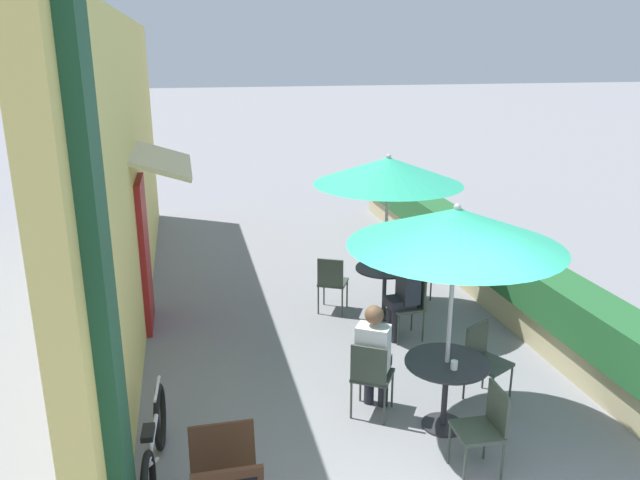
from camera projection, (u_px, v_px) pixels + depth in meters
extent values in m
cube|color=#E0CC6B|center=(129.00, 172.00, 8.79)|extent=(0.24, 11.15, 4.20)
cube|color=#19472D|center=(104.00, 309.00, 4.19)|extent=(0.12, 0.56, 4.20)
cube|color=maroon|center=(145.00, 254.00, 8.62)|extent=(0.08, 0.96, 2.10)
cube|color=beige|center=(161.00, 160.00, 8.30)|extent=(0.78, 1.80, 0.30)
cube|color=tan|center=(470.00, 271.00, 10.34)|extent=(0.44, 10.15, 0.45)
cube|color=#235B2D|center=(472.00, 242.00, 10.19)|extent=(0.60, 9.64, 0.56)
cylinder|color=#28282D|center=(443.00, 425.00, 6.50)|extent=(0.44, 0.44, 0.02)
cylinder|color=#28282D|center=(445.00, 394.00, 6.40)|extent=(0.06, 0.06, 0.73)
cylinder|color=#28282D|center=(447.00, 363.00, 6.29)|extent=(0.85, 0.85, 0.02)
cylinder|color=#B7B7BC|center=(449.00, 325.00, 6.17)|extent=(0.04, 0.04, 2.30)
cone|color=#2DAD84|center=(456.00, 227.00, 5.87)|extent=(2.07, 2.07, 0.37)
sphere|color=#B7B7BC|center=(457.00, 207.00, 5.81)|extent=(0.07, 0.07, 0.07)
cube|color=#384238|center=(373.00, 375.00, 6.62)|extent=(0.55, 0.55, 0.04)
cube|color=#384238|center=(369.00, 366.00, 6.39)|extent=(0.34, 0.22, 0.42)
cylinder|color=#384238|center=(392.00, 389.00, 6.79)|extent=(0.02, 0.02, 0.45)
cylinder|color=#384238|center=(360.00, 383.00, 6.90)|extent=(0.02, 0.02, 0.45)
cylinder|color=#384238|center=(384.00, 406.00, 6.46)|extent=(0.02, 0.02, 0.45)
cylinder|color=#384238|center=(351.00, 400.00, 6.58)|extent=(0.02, 0.02, 0.45)
cylinder|color=#23232D|center=(383.00, 386.00, 6.82)|extent=(0.11, 0.11, 0.47)
cylinder|color=#23232D|center=(369.00, 384.00, 6.87)|extent=(0.11, 0.11, 0.47)
cube|color=#23232D|center=(375.00, 365.00, 6.67)|extent=(0.44, 0.46, 0.12)
cube|color=white|center=(373.00, 348.00, 6.50)|extent=(0.40, 0.37, 0.50)
sphere|color=brown|center=(374.00, 315.00, 6.41)|extent=(0.20, 0.20, 0.20)
cube|color=#384238|center=(477.00, 431.00, 5.66)|extent=(0.41, 0.41, 0.04)
cube|color=#384238|center=(498.00, 409.00, 5.63)|extent=(0.04, 0.38, 0.42)
cylinder|color=#384238|center=(449.00, 443.00, 5.86)|extent=(0.02, 0.02, 0.45)
cylinder|color=#384238|center=(465.00, 467.00, 5.52)|extent=(0.02, 0.02, 0.45)
cylinder|color=#384238|center=(485.00, 438.00, 5.92)|extent=(0.02, 0.02, 0.45)
cylinder|color=#384238|center=(502.00, 462.00, 5.59)|extent=(0.02, 0.02, 0.45)
cube|color=#384238|center=(489.00, 364.00, 6.85)|extent=(0.54, 0.54, 0.04)
cube|color=#384238|center=(477.00, 341.00, 6.93)|extent=(0.35, 0.21, 0.42)
cylinder|color=#384238|center=(492.00, 394.00, 6.68)|extent=(0.02, 0.02, 0.45)
cylinder|color=#384238|center=(511.00, 383.00, 6.90)|extent=(0.02, 0.02, 0.45)
cylinder|color=#384238|center=(464.00, 381.00, 6.94)|extent=(0.02, 0.02, 0.45)
cylinder|color=#384238|center=(484.00, 371.00, 7.16)|extent=(0.02, 0.02, 0.45)
cylinder|color=white|center=(454.00, 365.00, 6.13)|extent=(0.07, 0.07, 0.09)
cylinder|color=#28282D|center=(383.00, 314.00, 9.19)|extent=(0.44, 0.44, 0.02)
cylinder|color=#28282D|center=(384.00, 292.00, 9.08)|extent=(0.06, 0.06, 0.73)
cylinder|color=#28282D|center=(385.00, 268.00, 8.97)|extent=(0.85, 0.85, 0.02)
cylinder|color=#B7B7BC|center=(386.00, 241.00, 8.85)|extent=(0.04, 0.04, 2.30)
cone|color=#2DAD84|center=(388.00, 171.00, 8.55)|extent=(2.07, 2.07, 0.37)
sphere|color=#B7B7BC|center=(389.00, 157.00, 8.49)|extent=(0.07, 0.07, 0.07)
cube|color=#384238|center=(406.00, 307.00, 8.36)|extent=(0.43, 0.43, 0.04)
cube|color=#384238|center=(419.00, 291.00, 8.34)|extent=(0.06, 0.38, 0.42)
cylinder|color=#384238|center=(388.00, 319.00, 8.54)|extent=(0.02, 0.02, 0.45)
cylinder|color=#384238|center=(398.00, 329.00, 8.21)|extent=(0.02, 0.02, 0.45)
cylinder|color=#384238|center=(412.00, 315.00, 8.64)|extent=(0.02, 0.02, 0.45)
cylinder|color=#384238|center=(423.00, 326.00, 8.31)|extent=(0.02, 0.02, 0.45)
cylinder|color=#23232D|center=(391.00, 321.00, 8.44)|extent=(0.11, 0.11, 0.47)
cylinder|color=#23232D|center=(395.00, 326.00, 8.30)|extent=(0.11, 0.11, 0.47)
cube|color=#23232D|center=(400.00, 302.00, 8.31)|extent=(0.38, 0.32, 0.12)
cube|color=#282D38|center=(408.00, 284.00, 8.26)|extent=(0.24, 0.35, 0.50)
sphere|color=beige|center=(408.00, 258.00, 8.15)|extent=(0.20, 0.20, 0.20)
cube|color=#384238|center=(415.00, 274.00, 9.59)|extent=(0.56, 0.56, 0.04)
cube|color=#384238|center=(406.00, 258.00, 9.65)|extent=(0.33, 0.24, 0.42)
cylinder|color=#384238|center=(417.00, 293.00, 9.41)|extent=(0.02, 0.02, 0.45)
cylinder|color=#384238|center=(431.00, 287.00, 9.66)|extent=(0.02, 0.02, 0.45)
cylinder|color=#384238|center=(398.00, 287.00, 9.65)|extent=(0.02, 0.02, 0.45)
cylinder|color=#384238|center=(412.00, 281.00, 9.90)|extent=(0.02, 0.02, 0.45)
cube|color=#384238|center=(333.00, 282.00, 9.23)|extent=(0.54, 0.54, 0.04)
cube|color=#384238|center=(330.00, 273.00, 9.00)|extent=(0.35, 0.19, 0.42)
cylinder|color=#384238|center=(347.00, 293.00, 9.43)|extent=(0.02, 0.02, 0.45)
cylinder|color=#384238|center=(324.00, 291.00, 9.51)|extent=(0.02, 0.02, 0.45)
cylinder|color=#384238|center=(342.00, 302.00, 9.09)|extent=(0.02, 0.02, 0.45)
cylinder|color=#384238|center=(318.00, 300.00, 9.17)|extent=(0.02, 0.02, 0.45)
cylinder|color=#B73D3D|center=(387.00, 266.00, 8.90)|extent=(0.07, 0.07, 0.09)
torus|color=black|center=(160.00, 417.00, 6.10)|extent=(0.10, 0.65, 0.64)
cylinder|color=silver|center=(153.00, 433.00, 5.54)|extent=(0.09, 0.84, 0.04)
cylinder|color=silver|center=(153.00, 462.00, 5.41)|extent=(0.08, 0.62, 0.41)
cylinder|color=silver|center=(149.00, 444.00, 5.23)|extent=(0.04, 0.04, 0.23)
cube|color=black|center=(148.00, 433.00, 5.20)|extent=(0.11, 0.23, 0.05)
cylinder|color=silver|center=(157.00, 389.00, 5.96)|extent=(0.06, 0.46, 0.03)
cube|color=#422819|center=(224.00, 479.00, 5.01)|extent=(0.53, 0.24, 0.91)
cube|color=black|center=(224.00, 475.00, 5.02)|extent=(0.43, 0.16, 0.69)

